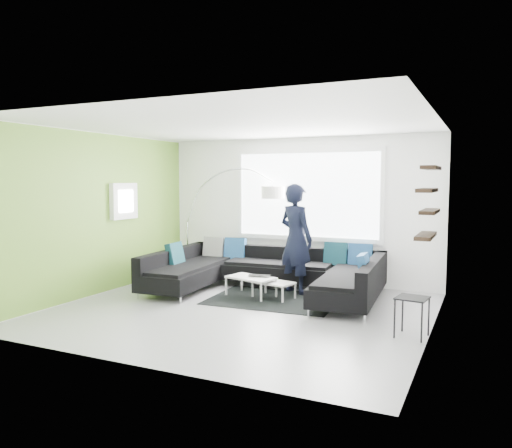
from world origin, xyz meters
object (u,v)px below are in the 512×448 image
at_px(arc_lamp, 187,222).
at_px(side_table, 412,317).
at_px(person, 296,239).
at_px(laptop, 258,276).
at_px(sectional_sofa, 265,274).
at_px(coffee_table, 262,288).

relative_size(arc_lamp, side_table, 4.35).
relative_size(arc_lamp, person, 1.16).
distance_m(side_table, laptop, 2.91).
height_order(sectional_sofa, coffee_table, sectional_sofa).
xyz_separation_m(coffee_table, arc_lamp, (-2.21, 1.12, 0.94)).
bearing_deg(arc_lamp, person, -20.23).
relative_size(coffee_table, arc_lamp, 0.47).
bearing_deg(laptop, person, 41.84).
bearing_deg(coffee_table, sectional_sofa, 113.26).
xyz_separation_m(arc_lamp, person, (2.59, -0.54, -0.15)).
relative_size(coffee_table, laptop, 2.56).
relative_size(sectional_sofa, laptop, 9.81).
height_order(coffee_table, person, person).
bearing_deg(person, sectional_sofa, 64.88).
relative_size(coffee_table, side_table, 2.03).
height_order(person, laptop, person).
distance_m(sectional_sofa, side_table, 2.97).
bearing_deg(sectional_sofa, person, 36.78).
relative_size(coffee_table, person, 0.54).
relative_size(sectional_sofa, coffee_table, 3.84).
bearing_deg(person, side_table, 166.03).
relative_size(arc_lamp, laptop, 5.46).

